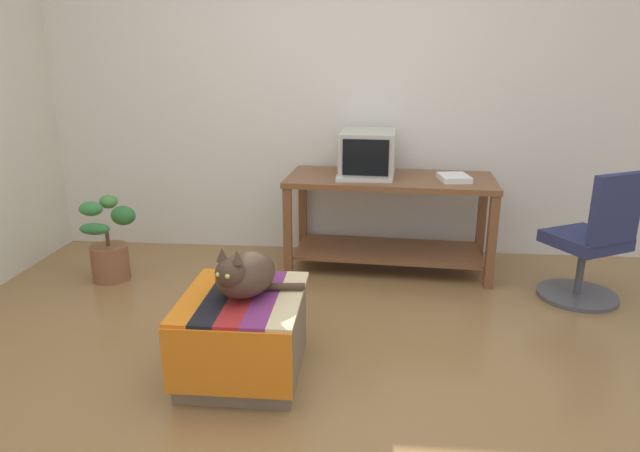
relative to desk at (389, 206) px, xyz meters
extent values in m
plane|color=olive|center=(-0.41, -1.60, -0.49)|extent=(14.00, 14.00, 0.00)
cube|color=silver|center=(-0.41, 0.45, 0.81)|extent=(8.00, 0.10, 2.60)
cube|color=brown|center=(-0.74, -0.24, -0.15)|extent=(0.06, 0.06, 0.67)
cube|color=brown|center=(0.70, -0.34, -0.15)|extent=(0.06, 0.06, 0.67)
cube|color=brown|center=(0.74, 0.24, -0.15)|extent=(0.06, 0.06, 0.67)
cube|color=brown|center=(-0.70, 0.34, -0.15)|extent=(0.06, 0.06, 0.67)
cube|color=brown|center=(0.00, 0.00, -0.36)|extent=(1.43, 0.66, 0.02)
cube|color=brown|center=(0.00, 0.00, 0.20)|extent=(1.56, 0.77, 0.04)
cube|color=#BCB7A8|center=(-0.17, 0.07, 0.23)|extent=(0.30, 0.35, 0.02)
cube|color=#BCB7A8|center=(-0.17, 0.07, 0.39)|extent=(0.43, 0.51, 0.33)
cube|color=black|center=(-0.19, -0.18, 0.40)|extent=(0.32, 0.03, 0.26)
cube|color=beige|center=(-0.20, -0.14, 0.24)|extent=(0.40, 0.16, 0.02)
cube|color=white|center=(0.45, -0.08, 0.24)|extent=(0.24, 0.27, 0.04)
cube|color=#7A664C|center=(-0.77, -1.57, -0.28)|extent=(0.57, 0.63, 0.41)
cube|color=orange|center=(-0.77, -1.91, -0.24)|extent=(0.59, 0.01, 0.33)
cube|color=orange|center=(-1.01, -1.57, -0.07)|extent=(0.12, 0.69, 0.02)
cube|color=black|center=(-0.89, -1.57, -0.07)|extent=(0.12, 0.69, 0.02)
cube|color=#AD2323|center=(-0.77, -1.57, -0.07)|extent=(0.12, 0.69, 0.02)
cube|color=#7A2D6B|center=(-0.65, -1.57, -0.07)|extent=(0.12, 0.69, 0.02)
cube|color=beige|center=(-0.54, -1.57, -0.07)|extent=(0.12, 0.69, 0.02)
ellipsoid|color=#473323|center=(-0.75, -1.55, 0.05)|extent=(0.37, 0.43, 0.21)
sphere|color=#473323|center=(-0.80, -1.68, 0.10)|extent=(0.15, 0.15, 0.15)
cylinder|color=#473323|center=(-0.61, -1.49, -0.04)|extent=(0.30, 0.07, 0.04)
cone|color=#473323|center=(-0.84, -1.67, 0.19)|extent=(0.06, 0.06, 0.07)
cone|color=#473323|center=(-0.76, -1.69, 0.19)|extent=(0.06, 0.06, 0.07)
sphere|color=#C6D151|center=(-0.84, -1.73, 0.12)|extent=(0.02, 0.02, 0.02)
sphere|color=#C6D151|center=(-0.79, -1.75, 0.12)|extent=(0.02, 0.02, 0.02)
cylinder|color=brown|center=(-2.02, -0.42, -0.36)|extent=(0.27, 0.27, 0.26)
cylinder|color=brown|center=(-2.02, -0.42, -0.16)|extent=(0.03, 0.03, 0.14)
ellipsoid|color=#2D7033|center=(-1.88, -0.43, 0.00)|extent=(0.17, 0.13, 0.14)
ellipsoid|color=#4C8E42|center=(-2.05, -0.29, 0.06)|extent=(0.13, 0.14, 0.10)
ellipsoid|color=#38843D|center=(-2.11, -0.43, 0.05)|extent=(0.17, 0.13, 0.10)
ellipsoid|color=#2D7033|center=(-2.05, -0.53, -0.07)|extent=(0.22, 0.11, 0.08)
cylinder|color=#4C4C51|center=(1.27, -0.45, -0.47)|extent=(0.52, 0.52, 0.03)
cylinder|color=#4C4C51|center=(1.27, -0.45, -0.29)|extent=(0.05, 0.05, 0.34)
cube|color=navy|center=(1.27, -0.45, -0.08)|extent=(0.57, 0.57, 0.08)
cube|color=navy|center=(1.36, -0.62, 0.18)|extent=(0.36, 0.23, 0.44)
cylinder|color=#2351B2|center=(0.47, -0.02, 0.23)|extent=(0.12, 0.09, 0.01)
camera|label=1|loc=(-0.16, -4.07, 1.08)|focal=31.27mm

